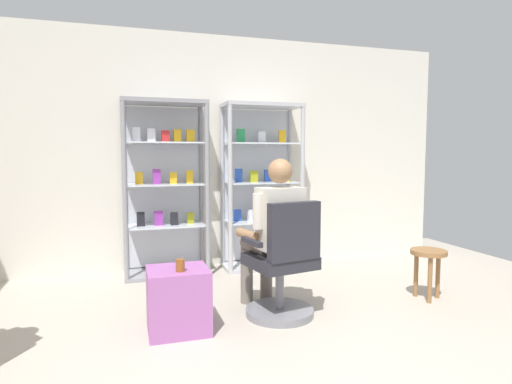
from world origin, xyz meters
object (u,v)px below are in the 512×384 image
office_chair (283,270)px  wooden_stool (428,260)px  display_cabinet_left (165,187)px  display_cabinet_right (260,185)px  tea_glass (180,265)px  storage_crate (178,300)px  seated_shopkeeper (273,228)px

office_chair → wooden_stool: 1.43m
display_cabinet_left → display_cabinet_right: size_ratio=1.00×
display_cabinet_right → display_cabinet_left: bearing=-179.9°
tea_glass → wooden_stool: (2.26, 0.14, -0.16)m
storage_crate → tea_glass: (0.01, -0.08, 0.28)m
seated_shopkeeper → tea_glass: (-0.80, -0.26, -0.19)m
wooden_stool → tea_glass: bearing=-176.6°
storage_crate → tea_glass: bearing=-83.0°
office_chair → seated_shopkeeper: size_ratio=0.74×
wooden_stool → seated_shopkeeper: bearing=175.2°
seated_shopkeeper → office_chair: bearing=-78.8°
display_cabinet_right → storage_crate: display_cabinet_right is taller
display_cabinet_left → tea_glass: (-0.05, -1.71, -0.45)m
display_cabinet_left → seated_shopkeeper: bearing=-62.7°
display_cabinet_left → wooden_stool: size_ratio=4.16×
display_cabinet_left → seated_shopkeeper: 1.66m
seated_shopkeeper → wooden_stool: 1.51m
display_cabinet_right → wooden_stool: size_ratio=4.16×
display_cabinet_left → seated_shopkeeper: (0.75, -1.46, -0.26)m
display_cabinet_left → storage_crate: size_ratio=3.98×
office_chair → wooden_stool: bearing=1.5°
seated_shopkeeper → storage_crate: seated_shopkeeper is taller
display_cabinet_left → tea_glass: bearing=-91.7°
display_cabinet_left → display_cabinet_right: 1.10m
office_chair → storage_crate: (-0.85, -0.02, -0.16)m
display_cabinet_left → office_chair: display_cabinet_left is taller
display_cabinet_left → tea_glass: size_ratio=20.96×
storage_crate → tea_glass: size_ratio=5.26×
wooden_stool → display_cabinet_left: bearing=144.5°
display_cabinet_right → tea_glass: (-1.15, -1.72, -0.44)m
display_cabinet_right → wooden_stool: bearing=-54.9°
display_cabinet_right → tea_glass: display_cabinet_right is taller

